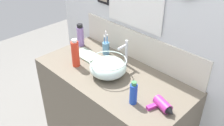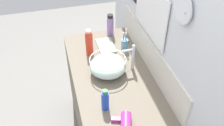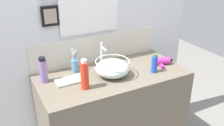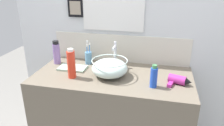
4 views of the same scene
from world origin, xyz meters
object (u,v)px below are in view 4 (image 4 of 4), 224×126
Objects in this scene: toothbrush_cup at (88,57)px; lotion_bottle at (154,77)px; spray_bottle at (71,64)px; hand_towel at (73,68)px; soap_dispenser at (57,53)px; glass_bowl_sink at (110,68)px; faucet at (115,53)px; hair_drier at (179,80)px.

lotion_bottle is at bearing -28.40° from toothbrush_cup.
hand_towel is (-0.06, 0.16, -0.10)m from spray_bottle.
lotion_bottle is at bearing -16.88° from soap_dispenser.
glass_bowl_sink is 0.35m from hand_towel.
glass_bowl_sink is at bearing -16.70° from soap_dispenser.
faucet is (0.00, 0.19, 0.06)m from glass_bowl_sink.
faucet reaches higher than lotion_bottle.
spray_bottle is 1.12× the size of soap_dispenser.
glass_bowl_sink is 1.33× the size of toothbrush_cup.
faucet is 0.57m from hair_drier.
faucet is at bearing 45.00° from spray_bottle.
hair_drier is 0.20m from lotion_bottle.
toothbrush_cup reaches higher than lotion_bottle.
faucet is 1.07× the size of soap_dispenser.
glass_bowl_sink is at bearing 17.70° from spray_bottle.
toothbrush_cup is 0.31m from spray_bottle.
faucet is 0.96× the size of spray_bottle.
hair_drier is at bearing -2.41° from glass_bowl_sink.
lotion_bottle reaches higher than hand_towel.
soap_dispenser is at bearing 153.81° from hand_towel.
soap_dispenser is at bearing 163.12° from lotion_bottle.
soap_dispenser is 0.90× the size of hand_towel.
hair_drier is at bearing -9.72° from soap_dispenser.
faucet is 0.26m from toothbrush_cup.
spray_bottle is at bearing -175.21° from hair_drier.
soap_dispenser is (-0.28, -0.06, 0.04)m from toothbrush_cup.
spray_bottle reaches higher than glass_bowl_sink.
spray_bottle reaches higher than toothbrush_cup.
toothbrush_cup is (-0.25, 0.02, -0.07)m from faucet.
spray_bottle is at bearing -45.13° from soap_dispenser.
hair_drier is 0.77× the size of hand_towel.
spray_bottle is (-0.28, -0.28, -0.02)m from faucet.
soap_dispenser is 0.22m from hand_towel.
hair_drier is at bearing 4.79° from spray_bottle.
faucet is at bearing 19.69° from hand_towel.
faucet is 0.38m from hand_towel.
hair_drier is 0.80m from toothbrush_cup.
hand_towel is (-0.34, -0.12, -0.12)m from faucet.
spray_bottle reaches higher than faucet.
hair_drier is 1.06m from soap_dispenser.
soap_dispenser is at bearing -168.52° from toothbrush_cup.
glass_bowl_sink is at bearing 162.86° from lotion_bottle.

